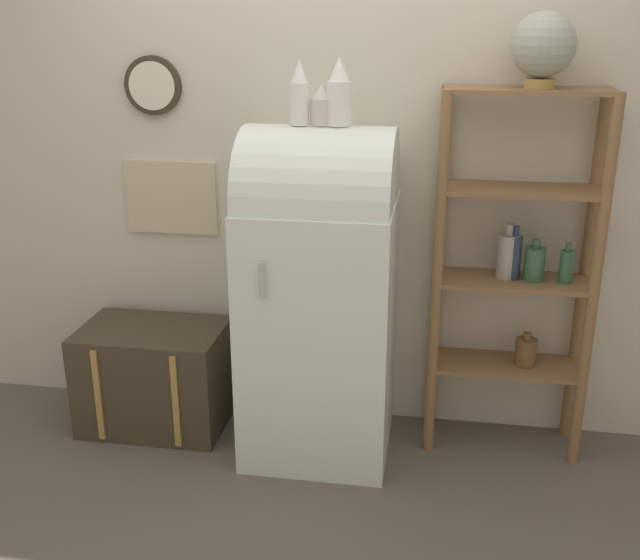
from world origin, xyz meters
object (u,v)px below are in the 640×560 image
at_px(suitcase_trunk, 155,377).
at_px(globe, 543,46).
at_px(vase_left, 300,95).
at_px(vase_center, 322,106).
at_px(vase_right, 339,94).
at_px(refrigerator, 320,288).

distance_m(suitcase_trunk, globe, 2.37).
relative_size(suitcase_trunk, vase_left, 2.60).
bearing_deg(vase_center, vase_right, -4.47).
distance_m(vase_center, vase_right, 0.09).
distance_m(refrigerator, vase_right, 0.87).
distance_m(refrigerator, suitcase_trunk, 1.01).
height_order(refrigerator, suitcase_trunk, refrigerator).
distance_m(vase_left, vase_center, 0.10).
bearing_deg(globe, refrigerator, -171.35).
bearing_deg(globe, vase_center, -172.02).
bearing_deg(vase_right, vase_left, -176.82).
bearing_deg(refrigerator, vase_center, 57.56).
distance_m(vase_left, vase_right, 0.17).
bearing_deg(globe, vase_right, -170.92).
xyz_separation_m(suitcase_trunk, vase_center, (0.86, -0.04, 1.36)).
relative_size(vase_left, vase_right, 0.97).
bearing_deg(vase_left, refrigerator, 2.13).
xyz_separation_m(refrigerator, vase_left, (-0.08, -0.00, 0.86)).
xyz_separation_m(vase_left, vase_right, (0.17, 0.01, 0.00)).
height_order(vase_center, vase_right, vase_right).
bearing_deg(vase_right, suitcase_trunk, 177.00).
bearing_deg(suitcase_trunk, globe, 2.67).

